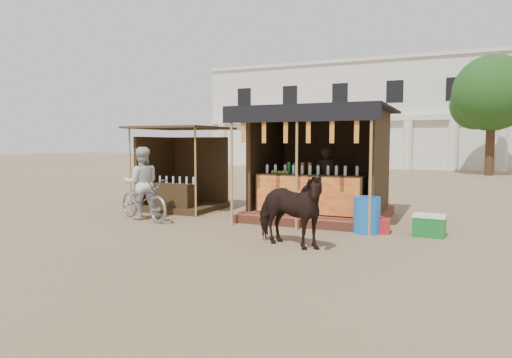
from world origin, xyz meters
The scene contains 11 objects.
ground centered at (0.00, 0.00, 0.00)m, with size 120.00×120.00×0.00m, color #846B4C.
main_stall centered at (1.00, 3.36, 1.02)m, with size 3.60×3.61×2.78m.
secondary_stall centered at (-3.17, 3.24, 0.85)m, with size 2.40×2.40×2.38m.
cow centered at (1.40, -0.09, 0.69)m, with size 0.75×1.64×1.39m, color black.
motorbike centered at (-2.91, 1.24, 0.52)m, with size 0.69×1.98×1.04m, color gray.
bystander centered at (-3.06, 1.36, 0.91)m, with size 0.89×0.69×1.83m, color silver.
blue_barrel centered at (2.49, 1.82, 0.39)m, with size 0.57×0.57×0.78m, color blue.
red_crate centered at (2.74, 1.96, 0.15)m, with size 0.44×0.38×0.31m, color #A31D1B.
cooler centered at (3.74, 1.99, 0.23)m, with size 0.67×0.49×0.46m.
background_building centered at (-2.00, 29.94, 3.98)m, with size 26.00×7.45×8.18m.
tree centered at (5.81, 22.14, 4.63)m, with size 4.50×4.40×7.00m.
Camera 1 is at (4.21, -7.97, 1.94)m, focal length 32.00 mm.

